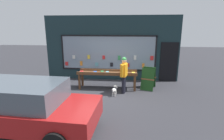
% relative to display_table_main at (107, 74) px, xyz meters
% --- Properties ---
extents(ground_plane, '(40.00, 40.00, 0.00)m').
position_rel_display_table_main_xyz_m(ground_plane, '(0.00, -0.82, -0.70)').
color(ground_plane, '#2D2D33').
extents(shopfront_facade, '(7.22, 0.29, 3.46)m').
position_rel_display_table_main_xyz_m(shopfront_facade, '(0.03, 1.57, 1.00)').
color(shopfront_facade, '#192D33').
rests_on(shopfront_facade, ground_plane).
extents(display_table_main, '(2.78, 0.71, 0.87)m').
position_rel_display_table_main_xyz_m(display_table_main, '(0.00, 0.00, 0.00)').
color(display_table_main, brown).
rests_on(display_table_main, ground_plane).
extents(person_browsing, '(0.32, 0.63, 1.62)m').
position_rel_display_table_main_xyz_m(person_browsing, '(0.80, -0.52, 0.23)').
color(person_browsing, black).
rests_on(person_browsing, ground_plane).
extents(small_dog, '(0.25, 0.57, 0.38)m').
position_rel_display_table_main_xyz_m(small_dog, '(0.42, -0.81, -0.45)').
color(small_dog, white).
rests_on(small_dog, ground_plane).
extents(sandwich_board_sign, '(0.77, 0.88, 1.03)m').
position_rel_display_table_main_xyz_m(sandwich_board_sign, '(1.93, 0.16, -0.18)').
color(sandwich_board_sign, '#193F19').
rests_on(sandwich_board_sign, ground_plane).
extents(parked_car, '(4.45, 2.01, 1.41)m').
position_rel_display_table_main_xyz_m(parked_car, '(-1.98, -3.70, 0.04)').
color(parked_car, '#A51919').
rests_on(parked_car, ground_plane).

